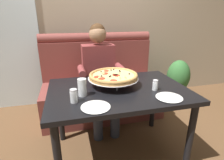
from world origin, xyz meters
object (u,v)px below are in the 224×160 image
pizza (113,76)px  shaker_oregano (74,97)px  shaker_pepper_flakes (155,86)px  patio_chair (16,66)px  plate_near_right (96,106)px  potted_plant (178,79)px  drinking_glass (82,88)px  diner_main (100,71)px  plate_near_left (169,97)px  dining_table (118,97)px  booth_bench (101,86)px

pizza → shaker_oregano: bearing=-144.8°
pizza → shaker_pepper_flakes: bearing=-31.0°
shaker_pepper_flakes → patio_chair: (-1.63, 2.01, -0.24)m
pizza → shaker_pepper_flakes: (0.34, -0.20, -0.06)m
plate_near_right → potted_plant: size_ratio=0.31×
plate_near_right → potted_plant: 2.00m
plate_near_right → drinking_glass: 0.25m
diner_main → plate_near_left: 1.01m
shaker_pepper_flakes → potted_plant: 1.47m
patio_chair → plate_near_left: bearing=-52.6°
diner_main → plate_near_left: size_ratio=5.85×
plate_near_right → patio_chair: patio_chair is taller
patio_chair → potted_plant: bearing=-20.4°
plate_near_right → pizza: bearing=59.0°
pizza → potted_plant: 1.61m
plate_near_left → patio_chair: (-1.67, 2.18, -0.21)m
shaker_pepper_flakes → patio_chair: 2.60m
plate_near_right → drinking_glass: (-0.07, 0.23, 0.05)m
potted_plant → diner_main: bearing=-167.6°
dining_table → shaker_pepper_flakes: size_ratio=13.18×
drinking_glass → patio_chair: drinking_glass is taller
patio_chair → dining_table: bearing=-55.1°
dining_table → drinking_glass: (-0.33, -0.07, 0.15)m
shaker_pepper_flakes → plate_near_left: (0.04, -0.18, -0.03)m
booth_bench → plate_near_left: booth_bench is taller
booth_bench → potted_plant: 1.28m
pizza → drinking_glass: bearing=-152.3°
plate_near_left → patio_chair: 2.76m
plate_near_right → patio_chair: 2.45m
booth_bench → patio_chair: 1.66m
shaker_oregano → patio_chair: 2.28m
pizza → plate_near_left: 0.54m
plate_near_left → drinking_glass: size_ratio=1.47×
pizza → potted_plant: bearing=32.6°
dining_table → patio_chair: (-1.32, 1.89, -0.11)m
shaker_oregano → pizza: bearing=35.2°
pizza → plate_near_right: 0.47m
pizza → potted_plant: pizza is taller
dining_table → shaker_oregano: size_ratio=11.65×
dining_table → shaker_oregano: (-0.41, -0.18, 0.13)m
plate_near_left → potted_plant: size_ratio=0.31×
pizza → plate_near_left: size_ratio=2.21×
drinking_glass → shaker_oregano: bearing=-124.7°
diner_main → plate_near_left: (0.40, -0.92, 0.02)m
dining_table → diner_main: diner_main is taller
pizza → shaker_oregano: size_ratio=4.43×
plate_near_left → plate_near_right: (-0.61, -0.01, 0.00)m
booth_bench → diner_main: diner_main is taller
plate_near_right → drinking_glass: drinking_glass is taller
dining_table → plate_near_right: size_ratio=5.78×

